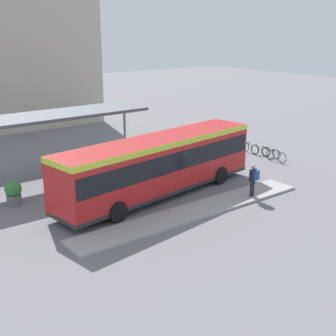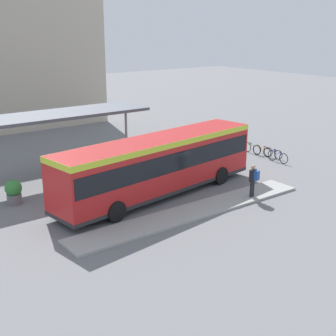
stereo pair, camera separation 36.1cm
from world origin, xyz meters
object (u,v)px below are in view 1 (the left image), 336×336
Objects in this scene: bicycle_blue at (276,156)px; bicycle_black at (271,153)px; bicycle_green at (250,148)px; city_bus at (159,162)px; bicycle_orange at (261,150)px; pedestrian_waiting at (253,178)px; potted_planter_near_shelter at (13,192)px.

bicycle_black is (0.48, 0.87, -0.04)m from bicycle_blue.
bicycle_green is (-0.19, 1.74, 0.03)m from bicycle_black.
bicycle_blue is at bearing -5.44° from city_bus.
bicycle_orange is (0.43, 1.74, -0.02)m from bicycle_blue.
bicycle_blue is 1.07× the size of bicycle_orange.
bicycle_black is 0.89× the size of bicycle_green.
pedestrian_waiting is 1.15× the size of bicycle_black.
bicycle_blue is 1.01× the size of bicycle_green.
bicycle_blue is 2.63m from bicycle_green.
pedestrian_waiting is at bearing -33.58° from potted_planter_near_shelter.
bicycle_black is 1.75m from bicycle_green.
pedestrian_waiting reaches higher than potted_planter_near_shelter.
bicycle_green is (0.29, 2.61, -0.00)m from bicycle_blue.
bicycle_orange is 1.25× the size of potted_planter_near_shelter.
pedestrian_waiting is 1.09× the size of bicycle_orange.
bicycle_orange is 0.88m from bicycle_green.
city_bus reaches higher than bicycle_orange.
bicycle_green is at bearing 8.36° from city_bus.
city_bus is at bearing 28.37° from pedestrian_waiting.
bicycle_blue reaches higher than bicycle_green.
bicycle_orange is 17.37m from potted_planter_near_shelter.
bicycle_green is at bearing -6.37° from bicycle_blue.
city_bus is 7.23× the size of pedestrian_waiting.
bicycle_orange is (10.61, 2.15, -1.51)m from city_bus.
city_bus is 11.00m from bicycle_green.
bicycle_orange is (-0.05, 0.87, 0.02)m from bicycle_black.
potted_planter_near_shelter is at bearing 73.63° from bicycle_black.
bicycle_black is 1.18× the size of potted_planter_near_shelter.
potted_planter_near_shelter reaches higher than bicycle_black.
city_bus reaches higher than bicycle_black.
bicycle_blue is (6.50, 3.82, -0.75)m from pedestrian_waiting.
bicycle_blue is 1.80m from bicycle_orange.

